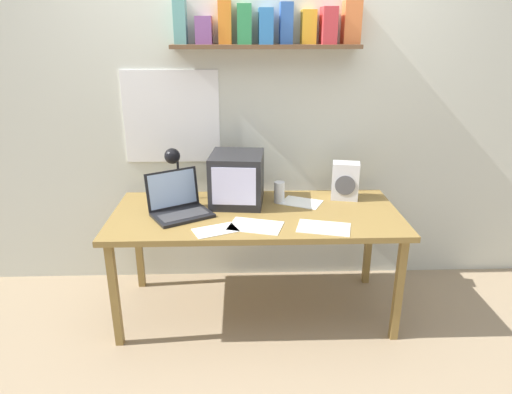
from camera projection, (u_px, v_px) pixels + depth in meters
The scene contains 12 objects.
ground_plane at pixel (256, 309), 3.06m from camera, with size 12.00×12.00×0.00m, color #9A8466.
back_wall at pixel (254, 100), 3.08m from camera, with size 5.60×0.24×2.60m.
corner_desk at pixel (256, 220), 2.83m from camera, with size 1.77×0.78×0.70m.
crt_monitor at pixel (237, 179), 2.91m from camera, with size 0.36×0.39×0.33m.
laptop at pixel (178, 204), 2.77m from camera, with size 0.43×0.41×0.25m.
desk_lamp at pixel (174, 167), 2.92m from camera, with size 0.15×0.18×0.36m.
juice_glass at pixel (279, 193), 2.95m from camera, with size 0.07×0.07×0.14m.
space_heater at pixel (345, 181), 3.00m from camera, with size 0.19×0.15×0.25m.
loose_paper_near_laptop at pixel (301, 202), 2.97m from camera, with size 0.30×0.26×0.00m.
printed_handout at pixel (256, 226), 2.61m from camera, with size 0.34×0.27×0.00m.
open_notebook at pixel (324, 228), 2.59m from camera, with size 0.33×0.26×0.00m.
loose_paper_near_monitor at pixel (215, 230), 2.56m from camera, with size 0.28×0.22×0.00m.
Camera 1 is at (-0.09, -2.61, 1.76)m, focal length 32.00 mm.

